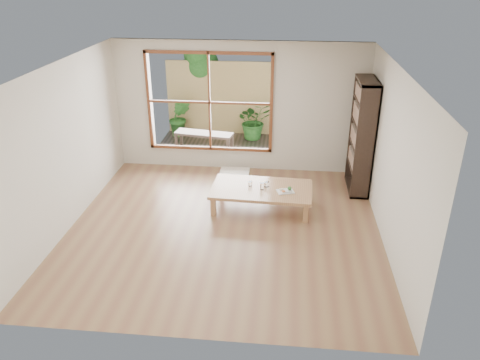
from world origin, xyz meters
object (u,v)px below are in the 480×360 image
at_px(food_tray, 286,191).
at_px(garden_bench, 204,135).
at_px(low_table, 262,190).
at_px(bookshelf, 362,137).

height_order(food_tray, garden_bench, food_tray).
bearing_deg(garden_bench, food_tray, -45.50).
xyz_separation_m(low_table, bookshelf, (1.75, 0.95, 0.71)).
distance_m(bookshelf, food_tray, 1.82).
height_order(low_table, food_tray, food_tray).
bearing_deg(low_table, bookshelf, 31.07).
xyz_separation_m(bookshelf, garden_bench, (-3.22, 1.62, -0.67)).
distance_m(low_table, garden_bench, 2.95).
relative_size(low_table, bookshelf, 0.85).
height_order(low_table, bookshelf, bookshelf).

